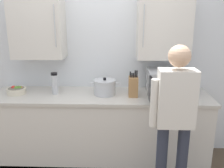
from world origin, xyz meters
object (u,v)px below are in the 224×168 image
knife_block (133,86)px  person_figure (175,114)px  fruit_bowl (16,90)px  microwave_oven (166,83)px  thermos_flask (55,83)px  stock_pot (105,87)px

knife_block → person_figure: 0.76m
fruit_bowl → microwave_oven: bearing=1.0°
thermos_flask → person_figure: (1.31, -0.71, -0.08)m
thermos_flask → stock_pot: thermos_flask is taller
thermos_flask → microwave_oven: bearing=1.2°
thermos_flask → knife_block: 0.96m
microwave_oven → person_figure: size_ratio=0.48×
thermos_flask → knife_block: (0.96, -0.05, -0.02)m
knife_block → thermos_flask: bearing=177.2°
thermos_flask → knife_block: size_ratio=0.84×
thermos_flask → stock_pot: size_ratio=0.75×
microwave_oven → person_figure: 0.75m
fruit_bowl → stock_pot: 1.10m
knife_block → stock_pot: (-0.34, 0.05, -0.03)m
thermos_flask → person_figure: size_ratio=0.17×
microwave_oven → stock_pot: microwave_oven is taller
knife_block → stock_pot: bearing=171.7°
knife_block → microwave_oven: bearing=10.6°
fruit_bowl → person_figure: size_ratio=0.15×
knife_block → person_figure: bearing=-61.9°
person_figure → knife_block: bearing=118.1°
thermos_flask → person_figure: bearing=-28.5°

